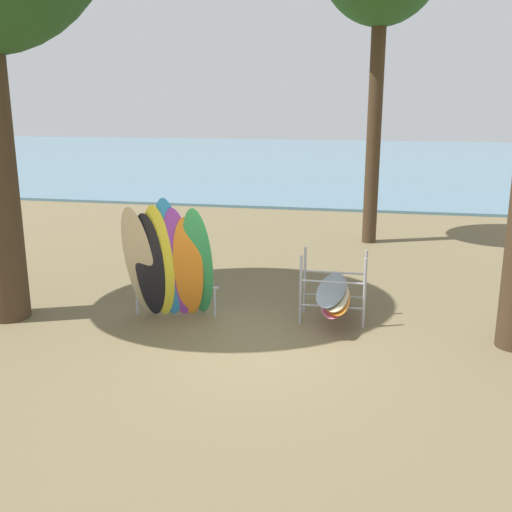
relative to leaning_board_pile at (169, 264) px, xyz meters
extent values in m
plane|color=brown|center=(1.68, -0.92, -1.06)|extent=(80.00, 80.00, 0.00)
cube|color=slate|center=(1.68, 29.47, -1.01)|extent=(80.00, 36.00, 0.10)
cylinder|color=#42301E|center=(3.37, 6.95, 2.17)|extent=(0.38, 0.38, 6.47)
ellipsoid|color=#C6B289|center=(-0.50, -0.11, 0.02)|extent=(0.55, 0.89, 2.16)
ellipsoid|color=black|center=(-0.33, -0.07, -0.04)|extent=(0.61, 0.77, 2.04)
ellipsoid|color=yellow|center=(-0.17, -0.04, 0.03)|extent=(0.60, 0.77, 2.18)
ellipsoid|color=#2D8ED1|center=(0.00, 0.00, 0.09)|extent=(0.64, 0.82, 2.30)
ellipsoid|color=purple|center=(0.17, 0.03, 0.01)|extent=(0.58, 0.79, 2.13)
ellipsoid|color=orange|center=(0.33, 0.07, -0.07)|extent=(0.64, 0.81, 1.97)
ellipsoid|color=#339E56|center=(0.50, 0.10, 0.01)|extent=(0.64, 0.99, 2.14)
cylinder|color=#9EA0A5|center=(-0.72, 0.20, -0.79)|extent=(0.04, 0.04, 0.55)
cylinder|color=#9EA0A5|center=(0.72, 0.37, -0.79)|extent=(0.04, 0.04, 0.55)
cylinder|color=#9EA0A5|center=(0.00, 0.29, -0.51)|extent=(1.60, 0.23, 0.04)
cylinder|color=#9EA0A5|center=(2.30, 0.33, -0.44)|extent=(0.05, 0.05, 1.25)
cylinder|color=#9EA0A5|center=(3.40, 0.33, -0.44)|extent=(0.05, 0.05, 1.25)
cylinder|color=#9EA0A5|center=(2.30, 0.93, -0.44)|extent=(0.05, 0.05, 1.25)
cylinder|color=#9EA0A5|center=(3.40, 0.93, -0.44)|extent=(0.05, 0.05, 1.25)
cylinder|color=#9EA0A5|center=(2.85, 0.33, -0.71)|extent=(1.10, 0.04, 0.04)
cylinder|color=#9EA0A5|center=(2.85, 0.33, -0.26)|extent=(1.10, 0.04, 0.04)
cylinder|color=#9EA0A5|center=(2.85, 0.93, -0.71)|extent=(1.10, 0.04, 0.04)
cylinder|color=#9EA0A5|center=(2.85, 0.93, -0.26)|extent=(1.10, 0.04, 0.04)
ellipsoid|color=pink|center=(2.89, 0.63, -0.66)|extent=(0.50, 2.10, 0.06)
ellipsoid|color=orange|center=(2.89, 0.63, -0.60)|extent=(0.66, 2.13, 0.06)
ellipsoid|color=#C6B289|center=(2.87, 0.63, -0.54)|extent=(0.59, 2.12, 0.06)
ellipsoid|color=gray|center=(2.81, 0.63, -0.48)|extent=(0.55, 2.11, 0.06)
camera|label=1|loc=(3.51, -9.71, 2.82)|focal=42.38mm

